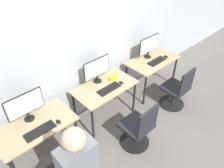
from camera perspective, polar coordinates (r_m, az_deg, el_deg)
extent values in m
plane|color=slate|center=(3.97, 1.20, -10.73)|extent=(20.00, 20.00, 0.00)
cube|color=#B7BCC1|center=(3.56, -6.77, 11.28)|extent=(12.00, 0.05, 2.80)
cube|color=tan|center=(3.20, -19.47, -10.21)|extent=(1.06, 0.60, 0.02)
cylinder|color=black|center=(3.43, -9.06, -12.90)|extent=(0.04, 0.04, 0.69)
cylinder|color=black|center=(3.58, -27.09, -15.14)|extent=(0.04, 0.04, 0.69)
cylinder|color=black|center=(3.74, -13.56, -8.29)|extent=(0.04, 0.04, 0.69)
cylinder|color=black|center=(3.30, -20.76, -8.41)|extent=(0.15, 0.15, 0.01)
cylinder|color=black|center=(3.26, -20.99, -7.67)|extent=(0.04, 0.04, 0.11)
cube|color=black|center=(3.13, -21.87, -4.91)|extent=(0.51, 0.01, 0.33)
cube|color=silver|center=(3.12, -21.80, -4.99)|extent=(0.49, 0.01, 0.31)
cube|color=black|center=(3.09, -18.31, -11.53)|extent=(0.42, 0.15, 0.02)
ellipsoid|color=black|center=(3.12, -13.82, -9.52)|extent=(0.06, 0.09, 0.03)
cube|color=slate|center=(2.24, -8.73, -20.90)|extent=(0.36, 0.20, 0.65)
sphere|color=beige|center=(1.89, -9.97, -14.05)|extent=(0.21, 0.21, 0.21)
cube|color=tan|center=(3.65, -1.93, -0.74)|extent=(1.06, 0.60, 0.02)
cylinder|color=black|center=(3.53, -5.06, -10.48)|extent=(0.04, 0.04, 0.69)
cylinder|color=black|center=(4.00, 5.78, -3.51)|extent=(0.04, 0.04, 0.69)
cylinder|color=black|center=(3.83, -9.78, -6.22)|extent=(0.04, 0.04, 0.69)
cylinder|color=black|center=(4.27, 0.82, -0.24)|extent=(0.04, 0.04, 0.69)
cylinder|color=black|center=(3.75, -3.82, 0.80)|extent=(0.15, 0.15, 0.01)
cylinder|color=black|center=(3.72, -3.86, 1.55)|extent=(0.04, 0.04, 0.11)
cube|color=black|center=(3.60, -4.05, 4.26)|extent=(0.51, 0.01, 0.33)
cube|color=silver|center=(3.60, -3.96, 4.21)|extent=(0.49, 0.01, 0.31)
cube|color=black|center=(3.57, -0.79, -1.25)|extent=(0.42, 0.15, 0.02)
ellipsoid|color=black|center=(3.70, 2.41, 0.38)|extent=(0.06, 0.09, 0.03)
cylinder|color=black|center=(3.75, 5.89, -14.66)|extent=(0.48, 0.48, 0.03)
cylinder|color=black|center=(3.60, 6.09, -12.79)|extent=(0.04, 0.04, 0.35)
cube|color=#232328|center=(3.44, 6.31, -10.64)|extent=(0.44, 0.44, 0.05)
cube|color=#232328|center=(3.18, 9.33, -9.64)|extent=(0.40, 0.04, 0.44)
cube|color=tan|center=(4.42, 10.56, 6.15)|extent=(1.06, 0.60, 0.02)
cylinder|color=black|center=(4.18, 8.56, -1.67)|extent=(0.04, 0.04, 0.69)
cylinder|color=black|center=(4.84, 15.97, 3.26)|extent=(0.04, 0.04, 0.69)
cylinder|color=black|center=(4.44, 3.63, 1.36)|extent=(0.04, 0.04, 0.69)
cylinder|color=black|center=(5.07, 11.31, 5.70)|extent=(0.04, 0.04, 0.69)
cylinder|color=black|center=(4.48, 9.25, 7.04)|extent=(0.15, 0.15, 0.01)
cylinder|color=black|center=(4.45, 9.33, 7.71)|extent=(0.04, 0.04, 0.11)
cube|color=black|center=(4.35, 9.55, 10.11)|extent=(0.51, 0.01, 0.33)
cube|color=silver|center=(4.35, 9.64, 10.07)|extent=(0.49, 0.01, 0.31)
cube|color=black|center=(4.36, 11.62, 5.88)|extent=(0.42, 0.15, 0.02)
ellipsoid|color=black|center=(4.54, 13.91, 7.00)|extent=(0.06, 0.09, 0.03)
cylinder|color=black|center=(4.51, 15.23, -4.84)|extent=(0.48, 0.48, 0.03)
cylinder|color=black|center=(4.39, 15.63, -2.99)|extent=(0.04, 0.04, 0.35)
cube|color=#232328|center=(4.27, 16.08, -0.92)|extent=(0.44, 0.44, 0.05)
cube|color=#232328|center=(4.05, 18.98, 0.48)|extent=(0.40, 0.04, 0.44)
cube|color=yellow|center=(3.76, 0.44, 1.60)|extent=(0.16, 0.03, 0.08)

